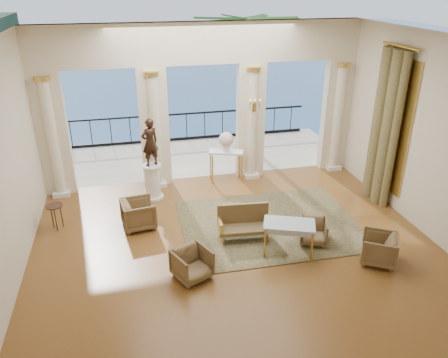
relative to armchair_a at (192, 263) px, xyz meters
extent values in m
plane|color=#4C2B14|center=(1.13, 0.81, -0.35)|extent=(9.00, 9.00, 0.00)
plane|color=beige|center=(1.13, -3.19, 1.90)|extent=(9.00, 0.00, 9.00)
plane|color=beige|center=(5.63, 0.81, 1.90)|extent=(0.00, 8.00, 8.00)
plane|color=white|center=(1.13, 0.81, 4.15)|extent=(9.00, 9.00, 0.00)
cube|color=beige|center=(1.13, 4.66, 3.60)|extent=(9.00, 0.30, 1.10)
cube|color=beige|center=(-2.97, 4.66, 1.35)|extent=(0.80, 0.30, 3.40)
cylinder|color=beige|center=(-2.97, 4.48, 1.25)|extent=(0.28, 0.28, 3.20)
cylinder|color=gold|center=(-2.97, 4.48, 2.90)|extent=(0.40, 0.40, 0.12)
cube|color=silver|center=(-2.97, 4.48, -0.29)|extent=(0.45, 0.45, 0.12)
cube|color=beige|center=(-0.27, 4.66, 1.35)|extent=(0.80, 0.30, 3.40)
cylinder|color=beige|center=(-0.27, 4.48, 1.25)|extent=(0.28, 0.28, 3.20)
cylinder|color=gold|center=(-0.27, 4.48, 2.90)|extent=(0.40, 0.40, 0.12)
cube|color=silver|center=(-0.27, 4.48, -0.29)|extent=(0.45, 0.45, 0.12)
cube|color=beige|center=(2.53, 4.66, 1.35)|extent=(0.80, 0.30, 3.40)
cylinder|color=beige|center=(2.53, 4.48, 1.25)|extent=(0.28, 0.28, 3.20)
cylinder|color=gold|center=(2.53, 4.48, 2.90)|extent=(0.40, 0.40, 0.12)
cube|color=silver|center=(2.53, 4.48, -0.29)|extent=(0.45, 0.45, 0.12)
cube|color=beige|center=(5.23, 4.66, 1.35)|extent=(0.80, 0.30, 3.40)
cylinder|color=beige|center=(5.23, 4.48, 1.25)|extent=(0.28, 0.28, 3.20)
cylinder|color=gold|center=(5.23, 4.48, 2.90)|extent=(0.40, 0.40, 0.12)
cube|color=silver|center=(5.23, 4.48, -0.29)|extent=(0.45, 0.45, 0.12)
cube|color=#A59E89|center=(1.13, 6.61, -0.40)|extent=(10.00, 3.60, 0.10)
cube|color=black|center=(1.13, 8.21, 0.65)|extent=(9.00, 0.06, 0.06)
cube|color=black|center=(1.13, 8.21, -0.30)|extent=(9.00, 0.06, 0.10)
cylinder|color=black|center=(1.13, 8.21, 0.15)|extent=(0.03, 0.03, 1.00)
cylinder|color=black|center=(-2.97, 8.21, 0.15)|extent=(0.03, 0.03, 1.00)
cylinder|color=black|center=(5.23, 8.21, 0.15)|extent=(0.03, 0.03, 1.00)
cylinder|color=#4C3823|center=(3.13, 7.41, 1.75)|extent=(0.20, 0.20, 4.20)
plane|color=navy|center=(1.13, 60.81, -6.35)|extent=(160.00, 160.00, 0.00)
cylinder|color=brown|center=(5.43, 1.86, 1.65)|extent=(0.26, 0.26, 4.00)
cylinder|color=brown|center=(5.39, 2.31, 1.65)|extent=(0.32, 0.32, 4.00)
cylinder|color=brown|center=(5.43, 2.76, 1.65)|extent=(0.26, 0.26, 4.00)
cylinder|color=gold|center=(5.48, 2.31, 3.70)|extent=(0.08, 1.40, 0.08)
cube|color=gold|center=(5.60, 2.31, 1.75)|extent=(0.04, 1.60, 3.40)
cube|color=gold|center=(2.53, 4.34, 1.85)|extent=(0.10, 0.04, 0.25)
cylinder|color=gold|center=(2.39, 4.26, 1.95)|extent=(0.02, 0.02, 0.22)
cylinder|color=gold|center=(2.53, 4.26, 1.95)|extent=(0.02, 0.02, 0.22)
cylinder|color=gold|center=(2.67, 4.26, 1.95)|extent=(0.02, 0.02, 0.22)
cube|color=#282E18|center=(2.17, 1.61, -0.34)|extent=(4.31, 3.38, 0.02)
imported|color=#42321B|center=(0.00, 0.00, 0.00)|extent=(0.87, 0.85, 0.69)
imported|color=#42321B|center=(2.90, 0.67, -0.04)|extent=(0.76, 0.74, 0.62)
imported|color=#42321B|center=(3.94, -0.37, 0.02)|extent=(0.93, 0.94, 0.72)
imported|color=#42321B|center=(-0.94, 2.25, 0.04)|extent=(0.80, 0.84, 0.78)
cube|color=#42321B|center=(1.41, 1.14, -0.08)|extent=(1.24, 0.60, 0.09)
cube|color=#42321B|center=(1.43, 1.37, 0.21)|extent=(1.20, 0.18, 0.49)
cube|color=gold|center=(0.85, 1.20, 0.08)|extent=(0.12, 0.49, 0.23)
cube|color=gold|center=(1.96, 1.09, 0.08)|extent=(0.12, 0.49, 0.23)
cylinder|color=gold|center=(0.87, 1.00, -0.23)|extent=(0.04, 0.04, 0.22)
cylinder|color=gold|center=(1.90, 0.90, -0.23)|extent=(0.04, 0.04, 0.22)
cylinder|color=gold|center=(0.91, 1.39, -0.23)|extent=(0.04, 0.04, 0.22)
cylinder|color=gold|center=(1.94, 1.29, -0.23)|extent=(0.04, 0.04, 0.22)
cube|color=#97ABBD|center=(2.19, 0.38, 0.38)|extent=(1.23, 0.95, 0.05)
cylinder|color=gold|center=(1.63, 0.33, 0.00)|extent=(0.04, 0.04, 0.70)
cylinder|color=gold|center=(2.56, -0.03, 0.00)|extent=(0.04, 0.04, 0.70)
cylinder|color=gold|center=(1.81, 0.79, 0.00)|extent=(0.04, 0.04, 0.70)
cylinder|color=gold|center=(2.74, 0.43, 0.00)|extent=(0.04, 0.04, 0.70)
cylinder|color=silver|center=(-0.47, 3.70, -0.31)|extent=(0.54, 0.54, 0.07)
cylinder|color=silver|center=(-0.47, 3.70, 0.14)|extent=(0.39, 0.39, 0.86)
cylinder|color=silver|center=(-0.47, 3.70, 0.61)|extent=(0.50, 0.50, 0.05)
imported|color=black|center=(-0.47, 3.70, 1.28)|extent=(0.55, 0.47, 1.28)
cube|color=silver|center=(1.73, 4.36, 0.56)|extent=(1.06, 0.67, 0.05)
cylinder|color=gold|center=(1.27, 4.37, 0.09)|extent=(0.05, 0.05, 0.88)
cylinder|color=gold|center=(2.11, 4.09, 0.09)|extent=(0.05, 0.05, 0.88)
cylinder|color=gold|center=(1.36, 4.63, 0.09)|extent=(0.05, 0.05, 0.88)
cylinder|color=gold|center=(2.19, 4.35, 0.09)|extent=(0.05, 0.05, 0.88)
cylinder|color=white|center=(1.73, 4.36, 0.73)|extent=(0.22, 0.22, 0.27)
sphere|color=#D39693|center=(1.73, 4.36, 0.95)|extent=(0.43, 0.43, 0.43)
cylinder|color=black|center=(-2.87, 2.59, 0.28)|extent=(0.39, 0.39, 0.03)
cylinder|color=black|center=(-2.76, 2.65, -0.04)|extent=(0.03, 0.03, 0.61)
cylinder|color=black|center=(-2.97, 2.66, -0.04)|extent=(0.03, 0.03, 0.61)
cylinder|color=black|center=(-2.87, 2.47, -0.04)|extent=(0.03, 0.03, 0.61)
camera|label=1|loc=(-1.00, -7.17, 5.19)|focal=35.00mm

